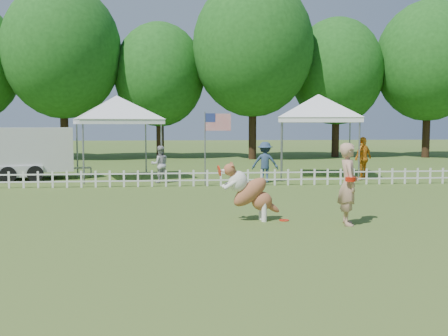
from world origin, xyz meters
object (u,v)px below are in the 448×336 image
(canopy_tent_left, at_px, (117,138))
(handler, at_px, (348,184))
(spectator_a, at_px, (160,164))
(cargo_trailer, at_px, (20,153))
(spectator_b, at_px, (265,162))
(flag_pole, at_px, (205,149))
(dog, at_px, (251,192))
(canopy_tent_right, at_px, (318,136))
(spectator_c, at_px, (363,158))
(frisbee_on_turf, at_px, (284,220))

(canopy_tent_left, bearing_deg, handler, -73.59)
(canopy_tent_left, distance_m, spectator_a, 2.59)
(canopy_tent_left, bearing_deg, cargo_trailer, 164.08)
(spectator_b, bearing_deg, cargo_trailer, 0.61)
(canopy_tent_left, xyz_separation_m, flag_pole, (3.49, -2.49, -0.32))
(dog, xyz_separation_m, flag_pole, (-0.69, 7.02, 0.67))
(dog, xyz_separation_m, spectator_a, (-2.38, 7.91, 0.03))
(cargo_trailer, xyz_separation_m, flag_pole, (7.40, -2.53, 0.27))
(canopy_tent_right, distance_m, flag_pole, 5.74)
(canopy_tent_left, height_order, flag_pole, canopy_tent_left)
(spectator_a, xyz_separation_m, spectator_c, (8.21, 0.40, 0.16))
(dog, bearing_deg, spectator_a, 100.33)
(canopy_tent_right, relative_size, flag_pole, 1.28)
(canopy_tent_right, bearing_deg, cargo_trailer, -166.59)
(flag_pole, relative_size, spectator_a, 1.90)
(cargo_trailer, bearing_deg, dog, -68.54)
(handler, distance_m, frisbee_on_turf, 1.71)
(dog, bearing_deg, frisbee_on_turf, -7.69)
(frisbee_on_turf, height_order, flag_pole, flag_pole)
(frisbee_on_turf, bearing_deg, canopy_tent_right, 70.01)
(spectator_b, distance_m, spectator_c, 4.21)
(spectator_a, height_order, spectator_c, spectator_c)
(handler, bearing_deg, spectator_c, -14.18)
(frisbee_on_turf, distance_m, flag_pole, 7.31)
(frisbee_on_turf, bearing_deg, flag_pole, 101.85)
(flag_pole, height_order, spectator_b, flag_pole)
(flag_pole, height_order, spectator_a, flag_pole)
(spectator_b, xyz_separation_m, spectator_c, (4.16, 0.64, 0.08))
(cargo_trailer, relative_size, spectator_a, 3.45)
(canopy_tent_right, distance_m, spectator_b, 3.52)
(frisbee_on_turf, height_order, canopy_tent_right, canopy_tent_right)
(frisbee_on_turf, xyz_separation_m, cargo_trailer, (-8.88, 9.56, 1.07))
(handler, relative_size, spectator_a, 1.29)
(canopy_tent_left, relative_size, canopy_tent_right, 0.97)
(canopy_tent_right, bearing_deg, dog, -101.57)
(handler, xyz_separation_m, spectator_b, (-0.43, 8.28, -0.13))
(handler, relative_size, flag_pole, 0.68)
(cargo_trailer, height_order, spectator_c, cargo_trailer)
(spectator_c, bearing_deg, spectator_b, -26.55)
(spectator_c, bearing_deg, flag_pole, -24.07)
(frisbee_on_turf, relative_size, flag_pole, 0.09)
(handler, height_order, cargo_trailer, cargo_trailer)
(dog, xyz_separation_m, spectator_b, (1.67, 7.67, 0.10))
(dog, bearing_deg, spectator_b, 71.28)
(canopy_tent_right, bearing_deg, spectator_a, -152.19)
(cargo_trailer, distance_m, spectator_a, 5.95)
(dog, bearing_deg, handler, -22.53)
(dog, xyz_separation_m, canopy_tent_left, (-4.18, 9.51, 0.99))
(canopy_tent_right, bearing_deg, frisbee_on_turf, -97.58)
(handler, xyz_separation_m, spectator_c, (3.72, 8.91, -0.05))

